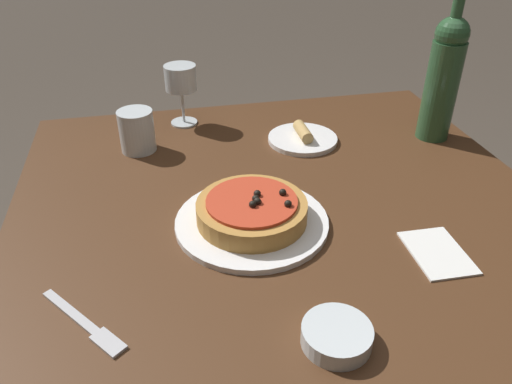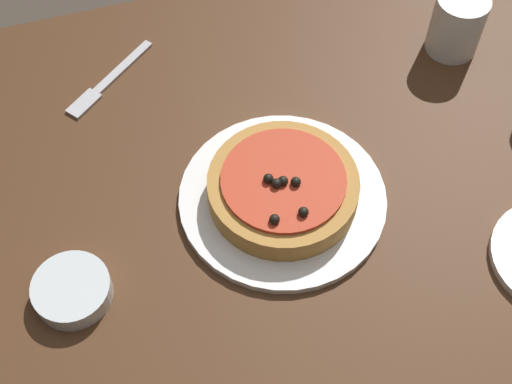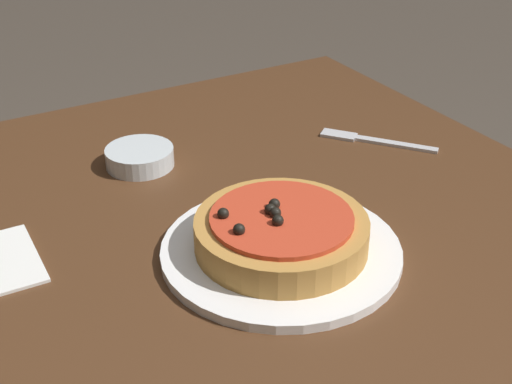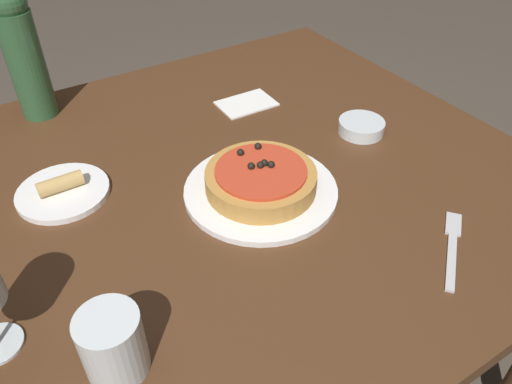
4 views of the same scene
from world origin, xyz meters
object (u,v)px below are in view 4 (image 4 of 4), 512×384
at_px(dinner_plate, 261,190).
at_px(fork, 452,244).
at_px(wine_bottle, 22,50).
at_px(side_bowl, 361,127).
at_px(pizza, 261,179).
at_px(dining_table, 238,205).
at_px(side_plate, 63,191).
at_px(water_cup, 113,344).

relative_size(dinner_plate, fork, 1.83).
height_order(wine_bottle, side_bowl, wine_bottle).
distance_m(dinner_plate, side_bowl, 0.31).
relative_size(dinner_plate, side_bowl, 2.87).
bearing_deg(fork, pizza, 85.66).
xyz_separation_m(pizza, side_bowl, (-0.30, -0.06, -0.02)).
bearing_deg(dinner_plate, dining_table, -84.89).
bearing_deg(pizza, dining_table, -84.82).
bearing_deg(side_bowl, side_plate, -12.30).
bearing_deg(dinner_plate, side_bowl, -168.89).
relative_size(dining_table, dinner_plate, 3.98).
bearing_deg(dining_table, wine_bottle, -58.88).
bearing_deg(side_bowl, pizza, 11.07).
bearing_deg(water_cup, wine_bottle, -96.28).
height_order(fork, side_plate, side_plate).
distance_m(dining_table, wine_bottle, 0.57).
xyz_separation_m(water_cup, fork, (-0.55, 0.08, -0.05)).
distance_m(fork, side_plate, 0.71).
bearing_deg(side_bowl, fork, 73.12).
height_order(wine_bottle, side_plate, wine_bottle).
relative_size(dining_table, fork, 7.31).
height_order(water_cup, side_bowl, water_cup).
bearing_deg(wine_bottle, dinner_plate, 117.84).
distance_m(pizza, wine_bottle, 0.60).
height_order(dining_table, side_bowl, side_bowl).
height_order(dining_table, wine_bottle, wine_bottle).
height_order(dining_table, pizza, pizza).
distance_m(dinner_plate, side_plate, 0.37).
xyz_separation_m(wine_bottle, water_cup, (0.08, 0.73, -0.11)).
distance_m(dinner_plate, pizza, 0.03).
bearing_deg(dinner_plate, pizza, -109.67).
relative_size(dining_table, side_plate, 6.73).
bearing_deg(water_cup, pizza, -150.14).
relative_size(wine_bottle, side_bowl, 3.43).
relative_size(pizza, wine_bottle, 0.60).
distance_m(water_cup, fork, 0.56).
relative_size(wine_bottle, fork, 2.19).
xyz_separation_m(pizza, fork, (-0.20, 0.29, -0.03)).
relative_size(dining_table, water_cup, 11.52).
height_order(dining_table, water_cup, water_cup).
bearing_deg(wine_bottle, dining_table, 121.12).
relative_size(dinner_plate, pizza, 1.40).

